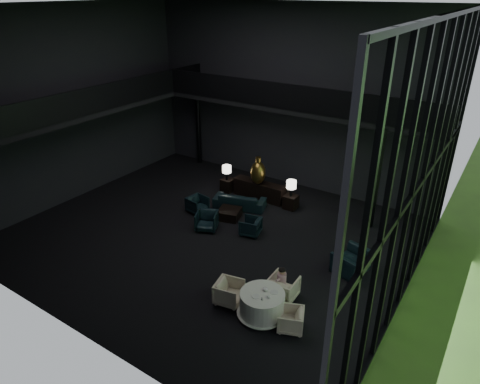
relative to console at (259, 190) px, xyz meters
The scene contains 35 objects.
floor 3.76m from the console, 88.47° to the right, with size 14.00×12.00×0.02m, color black.
ceiling 8.49m from the console, 88.47° to the right, with size 14.00×12.00×0.02m, color black.
wall_back 4.26m from the console, 87.46° to the left, with size 14.00×0.04×8.00m, color black.
wall_front 10.39m from the console, 89.41° to the right, with size 14.00×0.04×8.00m, color black.
wall_left 8.64m from the console, 151.52° to the right, with size 0.04×12.00×8.00m, color black.
curtain_wall 8.76m from the console, 27.97° to the right, with size 0.20×12.00×8.00m, color black, non-canonical shape.
mezzanine_left 7.87m from the console, 147.61° to the right, with size 2.00×12.00×0.25m, color black.
mezzanine_back 3.98m from the console, 48.81° to the left, with size 12.00×2.00×0.25m, color black.
railing_left 7.47m from the console, 142.62° to the right, with size 0.06×12.00×1.00m, color black.
railing_back 4.36m from the console, 13.14° to the left, with size 12.00×0.06×1.00m, color black.
column_nw 5.52m from the console, 158.23° to the left, with size 0.24×0.24×4.00m, color black.
column_ne 5.17m from the console, ahead, with size 0.24×0.24×4.00m, color black.
console is the anchor object (origin of this frame).
bronze_urn 0.92m from the console, 90.00° to the right, with size 0.65×0.65×1.22m.
side_table_left 1.61m from the console, behind, with size 0.53×0.53×0.59m, color black.
table_lamp_left 1.75m from the console, behind, with size 0.40×0.40×0.68m.
side_table_right 1.61m from the console, ahead, with size 0.53×0.53×0.59m, color black.
table_lamp_right 1.75m from the console, ahead, with size 0.41×0.41×0.69m.
sofa 1.25m from the console, 101.13° to the right, with size 2.25×0.66×0.88m, color black.
lounge_armchair_west 2.93m from the console, 120.27° to the right, with size 0.70×0.66×0.73m, color black.
lounge_armchair_east 3.12m from the console, 65.15° to the right, with size 0.68×0.63×0.70m, color black.
lounge_armchair_south 3.46m from the console, 94.77° to the right, with size 0.82×0.77×0.84m, color black.
window_armchair 6.13m from the console, 29.32° to the right, with size 1.24×0.81×1.08m, color black.
coffee_table 2.24m from the console, 92.11° to the right, with size 0.85×0.85×0.38m, color black.
dining_table 7.51m from the console, 58.37° to the right, with size 1.45×1.45×0.75m.
dining_chair_north 6.77m from the console, 52.92° to the right, with size 0.83×0.78×0.86m, color #BAB5AA.
dining_chair_east 8.09m from the console, 52.95° to the right, with size 0.62×0.58×0.63m, color beige.
dining_chair_west 7.05m from the console, 66.23° to the right, with size 0.75×0.70×0.77m, color beige.
child 6.74m from the console, 53.41° to the right, with size 0.28×0.28×0.61m.
plate_a 7.65m from the console, 59.79° to the right, with size 0.23×0.23×0.01m, color white.
plate_b 7.46m from the console, 55.85° to the right, with size 0.22×0.22×0.01m, color white.
saucer 7.67m from the console, 57.33° to the right, with size 0.14×0.14×0.01m, color white.
coffee_cup 7.68m from the console, 57.18° to the right, with size 0.09×0.09×0.07m, color white.
cereal_bowl 7.37m from the console, 57.73° to the right, with size 0.16×0.16×0.08m, color white.
cream_pot 7.78m from the console, 58.54° to the right, with size 0.05×0.05×0.06m, color #99999E.
Camera 1 is at (8.55, -10.94, 8.47)m, focal length 32.00 mm.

